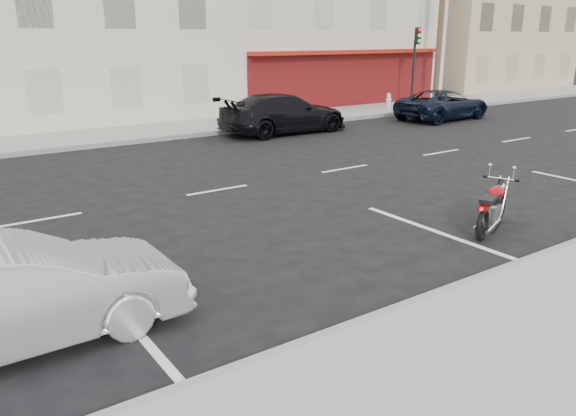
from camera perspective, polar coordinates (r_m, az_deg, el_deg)
name	(u,v)px	position (r m, az deg, el deg)	size (l,w,h in m)	color
ground	(286,179)	(14.58, -0.22, 3.00)	(120.00, 120.00, 0.00)	black
sidewalk_far	(14,145)	(20.86, -26.07, 5.77)	(80.00, 3.40, 0.15)	gray
curb_near	(272,358)	(6.54, -1.59, -14.95)	(80.00, 0.12, 0.16)	gray
curb_far	(24,153)	(19.21, -25.22, 5.06)	(80.00, 0.12, 0.16)	gray
bldg_far_east	(457,7)	(44.07, 16.76, 18.95)	(12.00, 12.00, 11.00)	tan
utility_pole	(442,11)	(31.05, 15.34, 18.72)	(1.80, 0.30, 9.00)	#422D1E
traffic_light	(415,57)	(29.38, 12.79, 14.75)	(0.26, 0.30, 3.80)	black
fire_hydrant	(389,100)	(28.56, 10.19, 10.76)	(0.20, 0.20, 0.72)	beige
motorcycle	(501,201)	(11.86, 20.82, 0.71)	(1.78, 0.89, 0.94)	black
sedan_silver	(12,295)	(7.33, -26.22, -7.96)	(1.40, 4.02, 1.32)	#B3B8BC
suv_far	(443,105)	(26.04, 15.49, 10.08)	(2.14, 4.64, 1.29)	black
car_far	(284,113)	(21.47, -0.42, 9.58)	(2.08, 5.12, 1.48)	black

